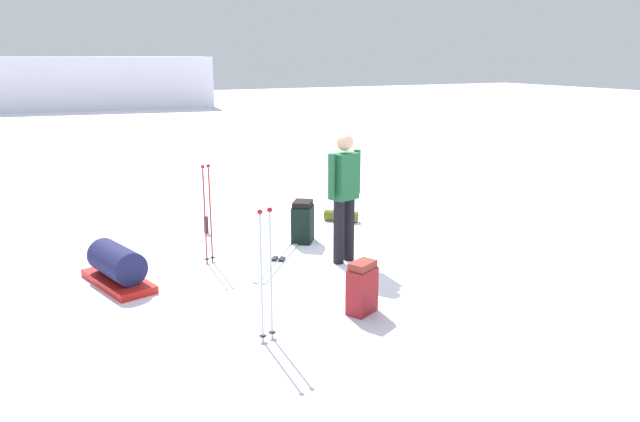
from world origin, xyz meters
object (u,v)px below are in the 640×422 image
Objects in this scene: skier_standing at (344,191)px; sleeping_mat_rolled at (341,216)px; ski_pair_near at (278,260)px; ski_poles_planted_near at (266,269)px; backpack_bright at (362,288)px; gear_sled at (117,267)px; backpack_large_dark at (303,222)px; thermos_bottle at (206,225)px; ski_poles_planted_far at (207,209)px.

sleeping_mat_rolled is at bearing 62.75° from skier_standing.
ski_pair_near is 2.63× the size of sleeping_mat_rolled.
ski_pair_near is at bearing 64.94° from ski_poles_planted_near.
backpack_bright is (-0.63, -1.56, -0.68)m from skier_standing.
sleeping_mat_rolled is (2.69, 3.51, -0.64)m from ski_poles_planted_near.
backpack_bright is 1.04× the size of sleeping_mat_rolled.
backpack_large_dark is at bearing 12.57° from gear_sled.
ski_poles_planted_near is (-1.65, -2.76, 0.43)m from backpack_large_dark.
backpack_large_dark reaches higher than sleeping_mat_rolled.
gear_sled is at bearing 116.03° from ski_poles_planted_near.
skier_standing reaches higher than backpack_large_dark.
backpack_bright is at bearing 8.07° from ski_poles_planted_near.
thermos_bottle reaches higher than ski_pair_near.
ski_poles_planted_near is 2.46m from ski_poles_planted_far.
backpack_bright reaches higher than thermos_bottle.
backpack_large_dark is at bearing 78.94° from backpack_bright.
ski_poles_planted_near is (-0.98, -2.10, 0.71)m from ski_pair_near.
ski_poles_planted_near is at bearing -127.42° from sleeping_mat_rolled.
skier_standing is at bearing -59.25° from thermos_bottle.
skier_standing is 2.48m from ski_poles_planted_near.
gear_sled is (-1.06, 2.16, -0.50)m from ski_poles_planted_near.
ski_poles_planted_near reaches higher than ski_pair_near.
ski_pair_near is 2.53× the size of backpack_bright.
skier_standing is at bearing -25.92° from ski_pair_near.
backpack_bright is at bearing -114.80° from sleeping_mat_rolled.
gear_sled is at bearing 137.66° from backpack_bright.
thermos_bottle is at bearing 136.77° from backpack_large_dark.
ski_poles_planted_near reaches higher than backpack_large_dark.
backpack_large_dark reaches higher than ski_pair_near.
ski_poles_planted_far is (-0.99, 2.29, 0.45)m from backpack_bright.
gear_sled is at bearing 171.15° from skier_standing.
thermos_bottle is (1.56, 1.68, -0.09)m from gear_sled.
ski_poles_planted_far is (-0.83, 0.35, 0.72)m from ski_pair_near.
ski_pair_near is at bearing -140.40° from sleeping_mat_rolled.
backpack_bright is at bearing -85.40° from ski_pair_near.
ski_poles_planted_far reaches higher than gear_sled.
backpack_large_dark is 1.30m from sleeping_mat_rolled.
ski_poles_planted_near is 3.92m from thermos_bottle.
backpack_bright is 0.43× the size of ski_poles_planted_far.
ski_pair_near is 2.43m from ski_poles_planted_near.
backpack_large_dark is 2.65m from backpack_bright.
ski_poles_planted_far reaches higher than sleeping_mat_rolled.
skier_standing is 1.29× the size of ski_poles_planted_far.
backpack_large_dark is 0.47× the size of ski_poles_planted_near.
sleeping_mat_rolled is at bearing 35.74° from backpack_large_dark.
ski_poles_planted_near is 5.03× the size of thermos_bottle.
ski_pair_near is 1.80m from thermos_bottle.
ski_poles_planted_far reaches higher than backpack_bright.
thermos_bottle reaches higher than sleeping_mat_rolled.
ski_poles_planted_far is (-1.49, -0.31, 0.43)m from backpack_large_dark.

